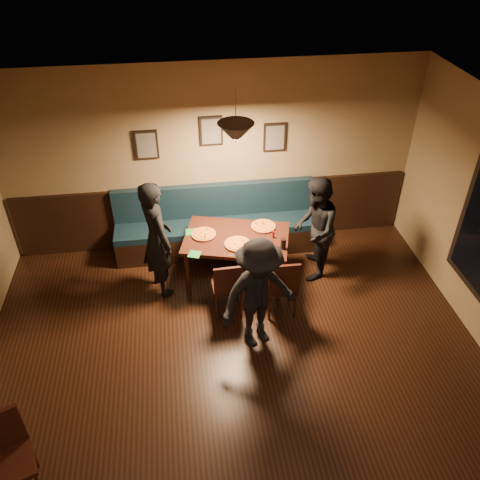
{
  "coord_description": "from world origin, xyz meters",
  "views": [
    {
      "loc": [
        -0.51,
        -2.95,
        4.64
      ],
      "look_at": [
        0.21,
        2.1,
        0.95
      ],
      "focal_mm": 37.09,
      "sensor_mm": 36.0,
      "label": 1
    }
  ],
  "objects_px": {
    "diner_right": "(315,229)",
    "cafe_chair_far": "(9,463)",
    "chair_near_left": "(227,285)",
    "diner_front": "(258,295)",
    "tabasco_bottle": "(273,234)",
    "chair_near_right": "(281,284)",
    "dining_table": "(236,259)",
    "soda_glass": "(283,244)",
    "booth_bench": "(216,223)",
    "diner_left": "(157,239)"
  },
  "relations": [
    {
      "from": "cafe_chair_far",
      "to": "diner_right",
      "type": "bearing_deg",
      "value": -162.38
    },
    {
      "from": "diner_front",
      "to": "cafe_chair_far",
      "type": "bearing_deg",
      "value": -169.14
    },
    {
      "from": "dining_table",
      "to": "cafe_chair_far",
      "type": "xyz_separation_m",
      "value": [
        -2.41,
        -2.75,
        0.1
      ]
    },
    {
      "from": "chair_near_right",
      "to": "cafe_chair_far",
      "type": "height_order",
      "value": "cafe_chair_far"
    },
    {
      "from": "chair_near_left",
      "to": "chair_near_right",
      "type": "xyz_separation_m",
      "value": [
        0.69,
        -0.1,
        0.02
      ]
    },
    {
      "from": "chair_near_left",
      "to": "diner_front",
      "type": "distance_m",
      "value": 0.75
    },
    {
      "from": "dining_table",
      "to": "diner_right",
      "type": "distance_m",
      "value": 1.16
    },
    {
      "from": "chair_near_left",
      "to": "dining_table",
      "type": "bearing_deg",
      "value": 68.53
    },
    {
      "from": "soda_glass",
      "to": "booth_bench",
      "type": "bearing_deg",
      "value": 125.62
    },
    {
      "from": "diner_left",
      "to": "diner_front",
      "type": "bearing_deg",
      "value": -158.14
    },
    {
      "from": "dining_table",
      "to": "soda_glass",
      "type": "xyz_separation_m",
      "value": [
        0.57,
        -0.34,
        0.45
      ]
    },
    {
      "from": "chair_near_right",
      "to": "diner_left",
      "type": "relative_size",
      "value": 0.53
    },
    {
      "from": "dining_table",
      "to": "chair_near_right",
      "type": "relative_size",
      "value": 1.57
    },
    {
      "from": "chair_near_right",
      "to": "soda_glass",
      "type": "distance_m",
      "value": 0.52
    },
    {
      "from": "cafe_chair_far",
      "to": "diner_front",
      "type": "bearing_deg",
      "value": -168.61
    },
    {
      "from": "chair_near_left",
      "to": "tabasco_bottle",
      "type": "distance_m",
      "value": 0.94
    },
    {
      "from": "chair_near_left",
      "to": "diner_left",
      "type": "height_order",
      "value": "diner_left"
    },
    {
      "from": "tabasco_bottle",
      "to": "dining_table",
      "type": "bearing_deg",
      "value": 170.03
    },
    {
      "from": "diner_left",
      "to": "diner_front",
      "type": "xyz_separation_m",
      "value": [
        1.15,
        -1.16,
        -0.09
      ]
    },
    {
      "from": "chair_near_right",
      "to": "cafe_chair_far",
      "type": "relative_size",
      "value": 0.94
    },
    {
      "from": "diner_right",
      "to": "cafe_chair_far",
      "type": "height_order",
      "value": "diner_right"
    },
    {
      "from": "soda_glass",
      "to": "tabasco_bottle",
      "type": "relative_size",
      "value": 1.15
    },
    {
      "from": "soda_glass",
      "to": "diner_front",
      "type": "bearing_deg",
      "value": -119.2
    },
    {
      "from": "soda_glass",
      "to": "diner_right",
      "type": "bearing_deg",
      "value": 33.23
    },
    {
      "from": "tabasco_bottle",
      "to": "booth_bench",
      "type": "bearing_deg",
      "value": 129.78
    },
    {
      "from": "booth_bench",
      "to": "diner_left",
      "type": "distance_m",
      "value": 1.2
    },
    {
      "from": "diner_left",
      "to": "diner_right",
      "type": "relative_size",
      "value": 1.09
    },
    {
      "from": "tabasco_bottle",
      "to": "diner_left",
      "type": "bearing_deg",
      "value": 177.76
    },
    {
      "from": "cafe_chair_far",
      "to": "diner_left",
      "type": "bearing_deg",
      "value": -136.99
    },
    {
      "from": "booth_bench",
      "to": "diner_front",
      "type": "relative_size",
      "value": 1.99
    },
    {
      "from": "booth_bench",
      "to": "tabasco_bottle",
      "type": "distance_m",
      "value": 1.13
    },
    {
      "from": "tabasco_bottle",
      "to": "cafe_chair_far",
      "type": "bearing_deg",
      "value": -137.45
    },
    {
      "from": "dining_table",
      "to": "chair_near_right",
      "type": "height_order",
      "value": "chair_near_right"
    },
    {
      "from": "diner_left",
      "to": "diner_front",
      "type": "relative_size",
      "value": 1.12
    },
    {
      "from": "diner_front",
      "to": "cafe_chair_far",
      "type": "height_order",
      "value": "diner_front"
    },
    {
      "from": "booth_bench",
      "to": "soda_glass",
      "type": "distance_m",
      "value": 1.38
    },
    {
      "from": "diner_front",
      "to": "tabasco_bottle",
      "type": "bearing_deg",
      "value": 49.19
    },
    {
      "from": "tabasco_bottle",
      "to": "cafe_chair_far",
      "type": "relative_size",
      "value": 0.14
    },
    {
      "from": "chair_near_right",
      "to": "tabasco_bottle",
      "type": "height_order",
      "value": "chair_near_right"
    },
    {
      "from": "chair_near_left",
      "to": "diner_front",
      "type": "height_order",
      "value": "diner_front"
    },
    {
      "from": "dining_table",
      "to": "soda_glass",
      "type": "distance_m",
      "value": 0.8
    },
    {
      "from": "chair_near_left",
      "to": "booth_bench",
      "type": "bearing_deg",
      "value": 87.89
    },
    {
      "from": "chair_near_right",
      "to": "cafe_chair_far",
      "type": "distance_m",
      "value": 3.55
    },
    {
      "from": "tabasco_bottle",
      "to": "soda_glass",
      "type": "bearing_deg",
      "value": -72.02
    },
    {
      "from": "diner_right",
      "to": "diner_front",
      "type": "bearing_deg",
      "value": -23.22
    },
    {
      "from": "soda_glass",
      "to": "chair_near_right",
      "type": "bearing_deg",
      "value": -104.27
    },
    {
      "from": "dining_table",
      "to": "cafe_chair_far",
      "type": "bearing_deg",
      "value": -116.24
    },
    {
      "from": "booth_bench",
      "to": "chair_near_right",
      "type": "distance_m",
      "value": 1.59
    },
    {
      "from": "booth_bench",
      "to": "diner_front",
      "type": "xyz_separation_m",
      "value": [
        0.31,
        -1.94,
        0.25
      ]
    },
    {
      "from": "chair_near_left",
      "to": "chair_near_right",
      "type": "relative_size",
      "value": 0.95
    }
  ]
}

